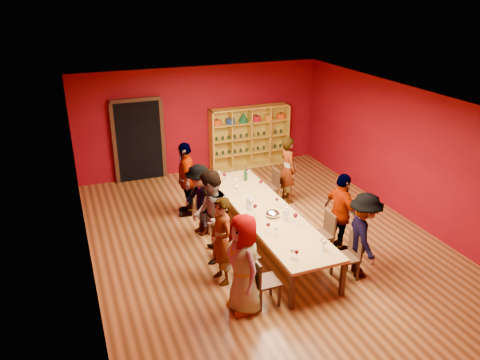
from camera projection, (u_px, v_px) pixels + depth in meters
name	position (u px, v px, depth m)	size (l,w,h in m)	color
room_shell	(267.00, 176.00, 9.33)	(7.10, 9.10, 3.04)	brown
tasting_table	(266.00, 212.00, 9.64)	(1.10, 4.50, 0.75)	#AF8948
doorway	(139.00, 140.00, 12.68)	(1.40, 0.17, 2.30)	black
shelving_unit	(249.00, 134.00, 13.70)	(2.40, 0.40, 1.80)	gold
chair_person_left_0	(262.00, 279.00, 7.81)	(0.42, 0.42, 0.89)	#311D10
person_left_0	(244.00, 264.00, 7.55)	(0.85, 0.46, 1.74)	#151A3A
chair_person_left_1	(242.00, 253.00, 8.57)	(0.42, 0.42, 0.89)	#311D10
person_left_1	(221.00, 241.00, 8.30)	(0.60, 0.44, 1.66)	#5676B2
chair_person_left_2	(228.00, 233.00, 9.24)	(0.42, 0.42, 0.89)	#311D10
person_left_2	(210.00, 217.00, 8.96)	(0.90, 0.49, 1.85)	silver
chair_person_left_3	(211.00, 211.00, 10.15)	(0.42, 0.42, 0.89)	#311D10
person_left_3	(200.00, 200.00, 9.95)	(1.03, 0.42, 1.59)	#535258
chair_person_left_4	(198.00, 193.00, 11.04)	(0.42, 0.42, 0.89)	#311D10
person_left_4	(186.00, 179.00, 10.80)	(1.04, 0.47, 1.77)	#121333
chair_person_right_0	(350.00, 254.00, 8.54)	(0.42, 0.42, 0.89)	#311D10
person_right_0	(363.00, 235.00, 8.50)	(1.06, 0.44, 1.65)	beige
chair_person_right_1	(324.00, 231.00, 9.31)	(0.42, 0.42, 0.89)	#311D10
person_right_1	(341.00, 213.00, 9.29)	(0.98, 0.45, 1.67)	#151C39
chair_person_right_4	(271.00, 185.00, 11.46)	(0.42, 0.42, 0.89)	#311D10
person_right_4	(288.00, 170.00, 11.48)	(0.61, 0.45, 1.67)	#5879B5
wine_glass_0	(251.00, 202.00, 9.60)	(0.09, 0.09, 0.22)	silver
wine_glass_1	(261.00, 182.00, 10.60)	(0.08, 0.08, 0.20)	silver
wine_glass_2	(323.00, 241.00, 8.16)	(0.08, 0.08, 0.20)	silver
wine_glass_3	(247.00, 170.00, 11.34)	(0.07, 0.07, 0.18)	silver
wine_glass_4	(297.00, 252.00, 7.86)	(0.07, 0.07, 0.18)	silver
wine_glass_5	(277.00, 200.00, 9.78)	(0.07, 0.07, 0.18)	silver
wine_glass_6	(224.00, 175.00, 10.98)	(0.08, 0.08, 0.21)	silver
wine_glass_7	(247.00, 173.00, 11.14)	(0.07, 0.07, 0.18)	silver
wine_glass_8	(219.00, 173.00, 11.13)	(0.08, 0.08, 0.19)	silver
wine_glass_9	(236.00, 188.00, 10.26)	(0.09, 0.09, 0.22)	silver
wine_glass_10	(292.00, 251.00, 7.90)	(0.08, 0.08, 0.19)	silver
wine_glass_11	(283.00, 205.00, 9.55)	(0.07, 0.07, 0.18)	silver
wine_glass_12	(324.00, 243.00, 8.10)	(0.09, 0.09, 0.21)	silver
wine_glass_13	(268.00, 225.00, 8.73)	(0.08, 0.08, 0.19)	silver
wine_glass_14	(236.00, 181.00, 10.63)	(0.09, 0.09, 0.22)	silver
wine_glass_15	(255.00, 207.00, 9.43)	(0.08, 0.08, 0.21)	silver
wine_glass_16	(276.00, 229.00, 8.59)	(0.08, 0.08, 0.20)	silver
wine_glass_17	(295.00, 216.00, 9.02)	(0.09, 0.09, 0.22)	silver
spittoon_bowl	(273.00, 214.00, 9.32)	(0.28, 0.28, 0.15)	silver
carafe_a	(249.00, 203.00, 9.66)	(0.11, 0.11, 0.27)	silver
carafe_b	(286.00, 214.00, 9.16)	(0.14, 0.14, 0.28)	silver
wine_bottle	(246.00, 175.00, 11.02)	(0.10, 0.10, 0.34)	#133519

